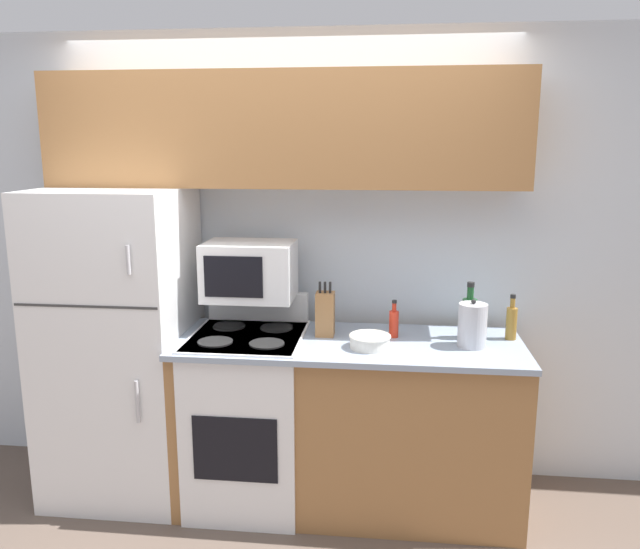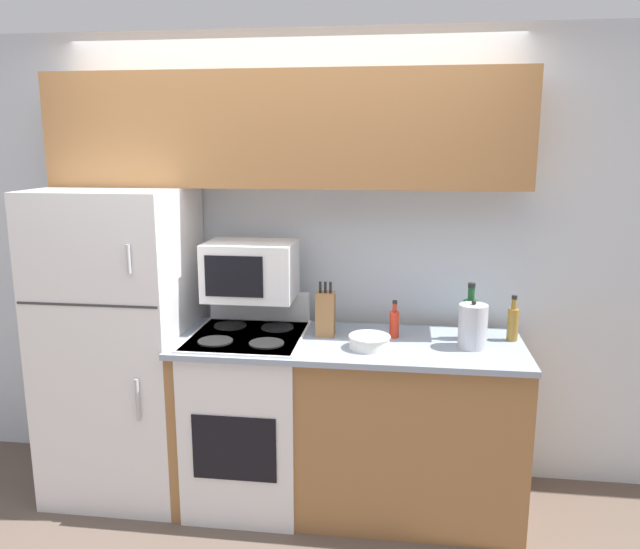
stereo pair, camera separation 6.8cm
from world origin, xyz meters
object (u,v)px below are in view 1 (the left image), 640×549
knife_block (325,314)px  kettle (472,325)px  refrigerator (120,344)px  microwave (250,271)px  stove (249,416)px  bottle_vinegar (511,322)px  bottle_hot_sauce (394,323)px  bottle_wine_green (469,316)px  bowl (370,341)px

knife_block → kettle: bearing=-8.0°
refrigerator → microwave: (0.72, 0.09, 0.41)m
microwave → stove: bearing=-85.7°
knife_block → bottle_vinegar: size_ratio=1.22×
bottle_hot_sauce → bottle_wine_green: size_ratio=0.67×
bowl → bottle_wine_green: size_ratio=0.70×
refrigerator → bowl: 1.39m
refrigerator → bottle_hot_sauce: refrigerator is taller
stove → bottle_vinegar: 1.48m
microwave → kettle: bearing=-8.3°
bottle_vinegar → knife_block: bearing=-177.6°
kettle → bottle_wine_green: bearing=89.5°
refrigerator → bottle_hot_sauce: size_ratio=8.52×
refrigerator → knife_block: refrigerator is taller
refrigerator → stove: refrigerator is taller
microwave → bowl: size_ratio=2.28×
microwave → knife_block: size_ratio=1.63×
stove → knife_block: knife_block is taller
knife_block → bottle_hot_sauce: knife_block is taller
stove → bowl: stove is taller
refrigerator → bottle_wine_green: refrigerator is taller
bottle_hot_sauce → kettle: 0.41m
bottle_wine_green → knife_block: bearing=-177.4°
refrigerator → bottle_wine_green: size_ratio=5.68×
microwave → kettle: microwave is taller
refrigerator → bowl: refrigerator is taller
stove → bowl: bearing=-9.4°
bottle_vinegar → refrigerator: bearing=-178.3°
microwave → bottle_vinegar: 1.41m
knife_block → bottle_vinegar: 0.97m
bottle_hot_sauce → stove: bearing=-173.7°
refrigerator → kettle: bearing=-2.5°
stove → microwave: microwave is taller
microwave → refrigerator: bearing=-173.1°
bowl → bottle_hot_sauce: 0.23m
bottle_vinegar → bottle_wine_green: size_ratio=0.80×
knife_block → kettle: 0.76m
bottle_hot_sauce → bowl: bearing=-121.8°
microwave → bottle_wine_green: bearing=-1.5°
refrigerator → bottle_hot_sauce: 1.51m
refrigerator → kettle: (1.89, -0.08, 0.19)m
bottle_hot_sauce → bottle_vinegar: (0.61, 0.03, 0.02)m
knife_block → bottle_vinegar: knife_block is taller
knife_block → bottle_wine_green: 0.75m
bottle_hot_sauce → kettle: bearing=-16.7°
bottle_hot_sauce → kettle: size_ratio=0.81×
bowl → stove: bearing=170.6°
bottle_vinegar → stove: bearing=-175.3°
microwave → bottle_vinegar: microwave is taller
bowl → bottle_vinegar: size_ratio=0.88×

